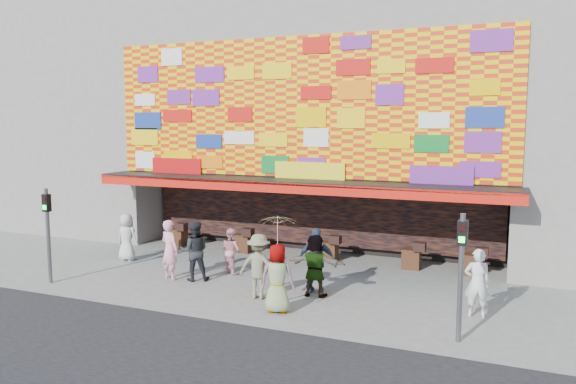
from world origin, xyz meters
name	(u,v)px	position (x,y,z in m)	size (l,w,h in m)	color
ground	(248,292)	(0.00, 0.00, 0.00)	(90.00, 90.00, 0.00)	slate
shop_building	(334,117)	(0.00, 8.18, 5.23)	(15.20, 9.40, 10.00)	gray
neighbor_left	(88,103)	(-13.00, 8.00, 6.00)	(11.00, 8.00, 12.00)	gray
signal_left	(48,225)	(-6.20, -1.50, 1.86)	(0.22, 0.20, 3.00)	#59595B
signal_right	(461,263)	(6.20, -1.50, 1.86)	(0.22, 0.20, 3.00)	#59595B
ped_a	(127,237)	(-5.83, 1.79, 0.86)	(0.84, 0.55, 1.73)	silver
ped_b	(170,250)	(-2.95, 0.32, 0.97)	(0.71, 0.46, 1.94)	#F7A0B8
ped_c	(195,251)	(-2.14, 0.50, 0.96)	(0.93, 0.73, 1.92)	#212227
ped_d	(259,266)	(0.55, -0.37, 0.94)	(1.21, 0.70, 1.87)	#797658
ped_e	(317,261)	(1.89, 0.79, 0.97)	(1.14, 0.47, 1.94)	#303D55
ped_f	(315,265)	(1.98, 0.44, 0.92)	(1.70, 0.54, 1.83)	gray
ped_g	(277,278)	(1.53, -1.26, 0.93)	(0.91, 0.59, 1.86)	gray
ped_h	(477,283)	(6.44, 0.43, 0.90)	(0.66, 0.43, 1.81)	silver
ped_i	(231,251)	(-1.47, 1.71, 0.77)	(0.75, 0.58, 1.53)	pink
parasol	(277,233)	(1.53, -1.26, 2.16)	(1.25, 1.26, 1.87)	beige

